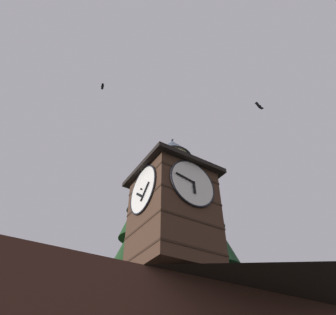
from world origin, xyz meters
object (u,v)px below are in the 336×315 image
pine_tree_aside (219,294)px  pine_tree_behind (132,300)px  clock_tower (173,208)px  flying_bird_low (260,106)px  flying_bird_high (102,87)px

pine_tree_aside → pine_tree_behind: bearing=-17.7°
clock_tower → pine_tree_behind: 6.89m
clock_tower → flying_bird_low: 7.81m
clock_tower → flying_bird_high: (4.35, -2.51, 9.90)m
pine_tree_aside → flying_bird_high: bearing=9.9°
pine_tree_behind → clock_tower: bearing=81.1°
pine_tree_behind → flying_bird_high: size_ratio=27.25×
clock_tower → flying_bird_low: (-3.26, 4.42, 5.55)m
clock_tower → pine_tree_aside: pine_tree_aside is taller
pine_tree_behind → flying_bird_low: (-2.30, 10.51, 8.64)m
pine_tree_behind → flying_bird_low: pine_tree_behind is taller
clock_tower → pine_tree_behind: (-0.96, -6.09, -3.08)m
flying_bird_low → pine_tree_aside: bearing=-109.1°
clock_tower → pine_tree_behind: pine_tree_behind is taller
pine_tree_aside → flying_bird_low: 12.23m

